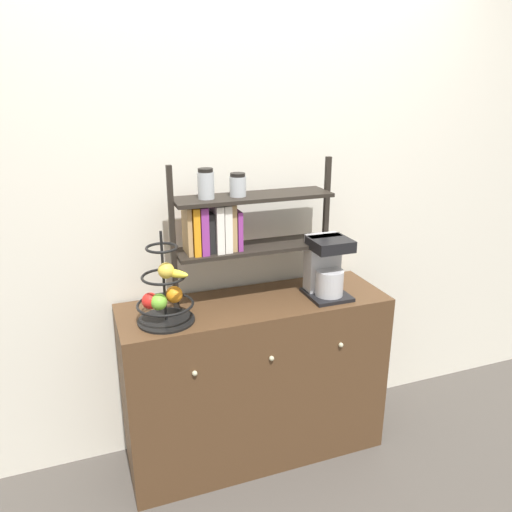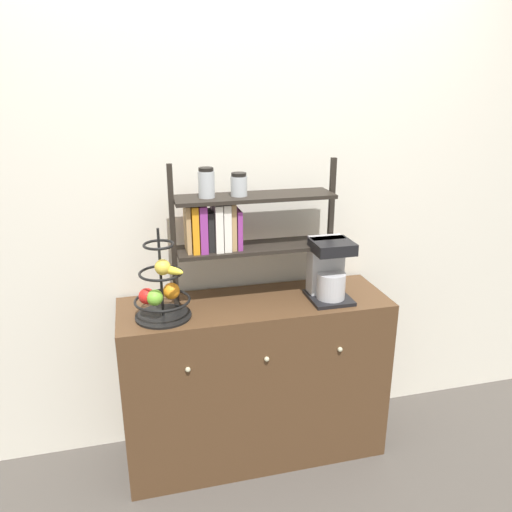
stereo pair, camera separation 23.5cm
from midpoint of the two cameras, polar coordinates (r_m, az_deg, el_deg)
The scene contains 6 objects.
ground_plane at distance 2.75m, azimuth 3.77°, elevation -23.94°, with size 12.00×12.00×0.00m, color #47423D.
wall_back at distance 2.53m, azimuth 1.12°, elevation 5.98°, with size 7.00×0.05×2.60m, color silver.
sideboard at distance 2.64m, azimuth 2.52°, elevation -13.94°, with size 1.31×0.45×0.87m.
coffee_maker at distance 2.46m, azimuth 11.01°, elevation -1.58°, with size 0.20×0.22×0.30m.
fruit_stand at distance 2.23m, azimuth -7.83°, elevation -3.94°, with size 0.25×0.25×0.42m.
shelf_hutch at distance 2.34m, azimuth 0.03°, elevation 3.91°, with size 0.80×0.20×0.67m.
Camera 2 is at (-0.54, -1.94, 1.87)m, focal length 35.00 mm.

